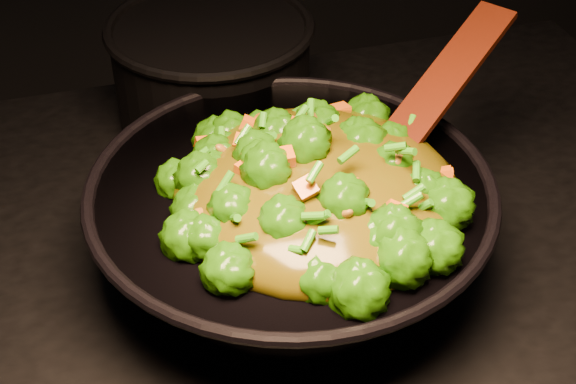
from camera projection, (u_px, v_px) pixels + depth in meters
name	position (u px, v px, depth m)	size (l,w,h in m)	color
wok	(291.00, 228.00, 0.82)	(0.40, 0.40, 0.11)	black
stir_fry	(319.00, 158.00, 0.75)	(0.28, 0.28, 0.10)	#236207
spatula	(428.00, 102.00, 0.82)	(0.29, 0.04, 0.01)	#311403
back_pot	(213.00, 72.00, 1.04)	(0.25, 0.25, 0.14)	black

